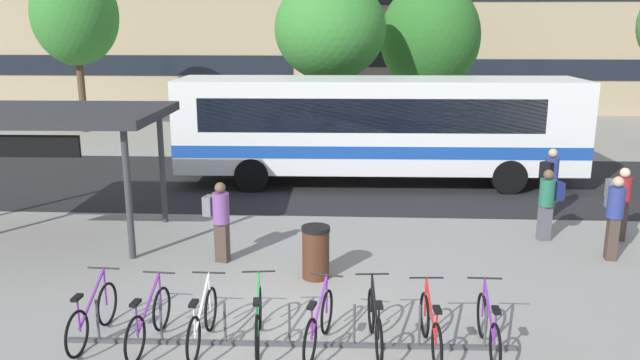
{
  "coord_description": "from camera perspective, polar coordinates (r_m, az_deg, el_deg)",
  "views": [
    {
      "loc": [
        0.98,
        -9.19,
        4.72
      ],
      "look_at": [
        0.28,
        4.06,
        1.44
      ],
      "focal_mm": 35.12,
      "sensor_mm": 36.0,
      "label": 1
    }
  ],
  "objects": [
    {
      "name": "city_bus",
      "position": [
        19.08,
        5.51,
        4.92
      ],
      "size": [
        12.08,
        2.84,
        3.2
      ],
      "rotation": [
        0.0,
        0.0,
        0.02
      ],
      "color": "white",
      "rests_on": "ground"
    },
    {
      "name": "street_tree_3",
      "position": [
        23.91,
        0.93,
        13.58
      ],
      "size": [
        4.14,
        4.14,
        6.53
      ],
      "color": "brown",
      "rests_on": "ground"
    },
    {
      "name": "parked_bicycle_purple_7",
      "position": [
        9.77,
        15.1,
        -12.97
      ],
      "size": [
        0.52,
        1.72,
        0.99
      ],
      "rotation": [
        0.0,
        0.0,
        1.55
      ],
      "color": "black",
      "rests_on": "ground"
    },
    {
      "name": "parked_bicycle_purple_1",
      "position": [
        10.0,
        -15.33,
        -12.35
      ],
      "size": [
        0.52,
        1.72,
        0.99
      ],
      "rotation": [
        0.0,
        0.0,
        1.49
      ],
      "color": "black",
      "rests_on": "ground"
    },
    {
      "name": "parked_bicycle_black_5",
      "position": [
        9.63,
        5.03,
        -12.93
      ],
      "size": [
        0.52,
        1.72,
        0.99
      ],
      "rotation": [
        0.0,
        0.0,
        1.65
      ],
      "color": "black",
      "rests_on": "ground"
    },
    {
      "name": "ground",
      "position": [
        10.37,
        -2.82,
        -13.21
      ],
      "size": [
        200.0,
        200.0,
        0.0
      ],
      "primitive_type": "plane",
      "color": "gray"
    },
    {
      "name": "parked_bicycle_green_3",
      "position": [
        9.74,
        -5.64,
        -12.64
      ],
      "size": [
        0.52,
        1.72,
        0.99
      ],
      "rotation": [
        0.0,
        0.0,
        1.68
      ],
      "color": "black",
      "rests_on": "ground"
    },
    {
      "name": "parked_bicycle_red_6",
      "position": [
        9.61,
        10.04,
        -13.18
      ],
      "size": [
        0.52,
        1.72,
        0.99
      ],
      "rotation": [
        0.0,
        0.0,
        1.63
      ],
      "color": "black",
      "rests_on": "ground"
    },
    {
      "name": "bus_lane_asphalt",
      "position": [
        19.44,
        0.04,
        -0.18
      ],
      "size": [
        80.0,
        7.2,
        0.01
      ],
      "primitive_type": "cube",
      "color": "#232326",
      "rests_on": "ground"
    },
    {
      "name": "parked_bicycle_white_2",
      "position": [
        9.81,
        -10.66,
        -12.61
      ],
      "size": [
        0.52,
        1.72,
        0.99
      ],
      "rotation": [
        0.0,
        0.0,
        1.55
      ],
      "color": "black",
      "rests_on": "ground"
    },
    {
      "name": "trash_bin",
      "position": [
        12.02,
        -0.39,
        -6.59
      ],
      "size": [
        0.55,
        0.55,
        1.03
      ],
      "color": "#4C2819",
      "rests_on": "ground"
    },
    {
      "name": "commuter_grey_pack_4",
      "position": [
        12.86,
        -9.14,
        -3.29
      ],
      "size": [
        0.58,
        0.43,
        1.68
      ],
      "rotation": [
        0.0,
        0.0,
        6.04
      ],
      "color": "#47382D",
      "rests_on": "ground"
    },
    {
      "name": "transit_shelter",
      "position": [
        15.08,
        -24.47,
        5.14
      ],
      "size": [
        5.56,
        3.41,
        2.95
      ],
      "rotation": [
        0.0,
        0.0,
        0.02
      ],
      "color": "#38383D",
      "rests_on": "ground"
    },
    {
      "name": "commuter_black_pack_2",
      "position": [
        16.6,
        20.23,
        0.14
      ],
      "size": [
        0.59,
        0.58,
        1.78
      ],
      "rotation": [
        0.0,
        0.0,
        0.77
      ],
      "color": "#47382D",
      "rests_on": "ground"
    },
    {
      "name": "parked_bicycle_purple_0",
      "position": [
        10.42,
        -20.01,
        -11.6
      ],
      "size": [
        0.52,
        1.72,
        0.99
      ],
      "rotation": [
        0.0,
        0.0,
        1.52
      ],
      "color": "black",
      "rests_on": "ground"
    },
    {
      "name": "parked_bicycle_purple_4",
      "position": [
        9.58,
        -0.11,
        -13.04
      ],
      "size": [
        0.54,
        1.7,
        0.99
      ],
      "rotation": [
        0.0,
        0.0,
        1.38
      ],
      "color": "black",
      "rests_on": "ground"
    },
    {
      "name": "commuter_grey_pack_3",
      "position": [
        15.48,
        25.69,
        -1.55
      ],
      "size": [
        0.52,
        0.34,
        1.68
      ],
      "rotation": [
        0.0,
        0.0,
        6.28
      ],
      "color": "#47382D",
      "rests_on": "ground"
    },
    {
      "name": "commuter_navy_pack_0",
      "position": [
        14.87,
        20.06,
        -1.72
      ],
      "size": [
        0.57,
        0.4,
        1.64
      ],
      "rotation": [
        0.0,
        0.0,
        3.33
      ],
      "color": "#565660",
      "rests_on": "ground"
    },
    {
      "name": "street_tree_0",
      "position": [
        30.44,
        -21.43,
        13.79
      ],
      "size": [
        3.74,
        3.74,
        7.39
      ],
      "color": "brown",
      "rests_on": "ground"
    },
    {
      "name": "commuter_grey_pack_1",
      "position": [
        14.17,
        25.25,
        -2.62
      ],
      "size": [
        0.38,
        0.56,
        1.77
      ],
      "rotation": [
        0.0,
        0.0,
        4.58
      ],
      "color": "#47382D",
      "rests_on": "ground"
    },
    {
      "name": "street_tree_1",
      "position": [
        27.22,
        9.99,
        12.66
      ],
      "size": [
        4.16,
        4.16,
        6.58
      ],
      "color": "brown",
      "rests_on": "ground"
    },
    {
      "name": "building_centre_block",
      "position": [
        50.88,
        6.19,
        15.49
      ],
      "size": [
        15.51,
        13.36,
        12.48
      ],
      "color": "gray",
      "rests_on": "ground"
    },
    {
      "name": "bike_rack",
      "position": [
        9.78,
        -2.8,
        -14.37
      ],
      "size": [
        6.83,
        0.18,
        0.7
      ],
      "rotation": [
        0.0,
        0.0,
        0.01
      ],
      "color": "#47474C",
      "rests_on": "ground"
    }
  ]
}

